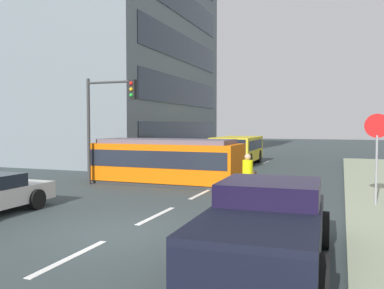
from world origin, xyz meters
TOP-DOWN VIEW (x-y plane):
  - ground_plane at (0.00, 10.00)m, footprint 120.00×120.00m
  - lane_stripe_0 at (0.00, -2.00)m, footprint 0.16×2.40m
  - lane_stripe_1 at (0.00, 2.00)m, footprint 0.16×2.40m
  - lane_stripe_2 at (0.00, 6.00)m, footprint 0.16×2.40m
  - lane_stripe_3 at (0.00, 14.19)m, footprint 0.16×2.40m
  - lane_stripe_4 at (0.00, 20.19)m, footprint 0.16×2.40m
  - corner_building at (-13.03, 19.41)m, footprint 14.08×16.95m
  - streetcar_tram at (-2.45, 8.19)m, footprint 6.80×2.60m
  - city_bus at (-1.53, 17.92)m, footprint 2.64×5.51m
  - pedestrian_crossing at (2.02, 5.11)m, footprint 0.48×0.36m
  - pickup_truck_parked at (3.75, -1.05)m, footprint 2.38×5.05m
  - stop_sign at (6.10, 5.28)m, footprint 0.76×0.07m
  - traffic_light_mast at (-4.59, 6.67)m, footprint 2.45×0.33m

SIDE VIEW (x-z plane):
  - ground_plane at x=0.00m, z-range 0.00..0.00m
  - lane_stripe_0 at x=0.00m, z-range 0.00..0.01m
  - lane_stripe_1 at x=0.00m, z-range 0.00..0.01m
  - lane_stripe_2 at x=0.00m, z-range 0.00..0.01m
  - lane_stripe_3 at x=0.00m, z-range 0.00..0.01m
  - lane_stripe_4 at x=0.00m, z-range 0.00..0.01m
  - pickup_truck_parked at x=3.75m, z-range 0.02..1.57m
  - pedestrian_crossing at x=2.02m, z-range 0.11..1.78m
  - streetcar_tram at x=-2.45m, z-range 0.03..2.06m
  - city_bus at x=-1.53m, z-range 0.14..1.99m
  - stop_sign at x=6.10m, z-range 0.75..3.63m
  - traffic_light_mast at x=-4.59m, z-range 0.94..5.66m
  - corner_building at x=-13.03m, z-range 0.00..19.20m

